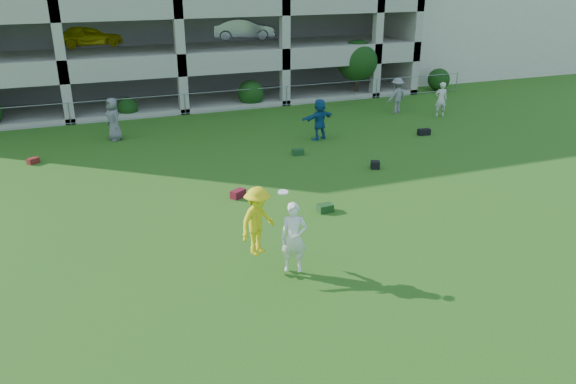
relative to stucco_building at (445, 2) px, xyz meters
name	(u,v)px	position (x,y,z in m)	size (l,w,h in m)	color
ground	(330,281)	(-23.00, -28.00, -5.00)	(100.00, 100.00, 0.00)	#235114
stucco_building	(445,2)	(0.00, 0.00, 0.00)	(16.00, 14.00, 10.00)	beige
bystander_c	(113,119)	(-27.06, -12.59, -4.00)	(0.98, 0.64, 2.01)	slate
bystander_d	(320,119)	(-17.99, -15.99, -4.03)	(1.81, 0.58, 1.95)	#1C4D84
bystander_e	(441,99)	(-10.03, -14.33, -4.06)	(0.69, 0.45, 1.88)	silver
bystander_f	(397,95)	(-11.83, -12.74, -4.02)	(1.26, 0.72, 1.95)	gray
bag_red_a	(238,194)	(-23.64, -21.60, -4.86)	(0.55, 0.30, 0.28)	#570F1E
bag_green_c	(325,208)	(-21.25, -23.84, -4.87)	(0.50, 0.35, 0.26)	#183C15
crate_d	(375,165)	(-17.55, -20.62, -4.85)	(0.35, 0.35, 0.30)	black
bag_black_e	(424,132)	(-12.92, -17.16, -4.85)	(0.60, 0.30, 0.30)	black
bag_red_f	(33,161)	(-30.60, -14.96, -4.88)	(0.45, 0.28, 0.24)	#520E16
bag_green_g	(298,152)	(-19.82, -17.84, -4.88)	(0.50, 0.30, 0.25)	#153B1A
frisbee_contest	(267,225)	(-24.34, -26.91, -3.63)	(1.87, 1.62, 2.21)	yellow
fence	(185,104)	(-23.00, -9.00, -4.39)	(36.06, 0.06, 1.20)	gray
shrub_row	(260,80)	(-18.41, -8.30, -3.49)	(34.38, 2.52, 3.50)	#163D11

